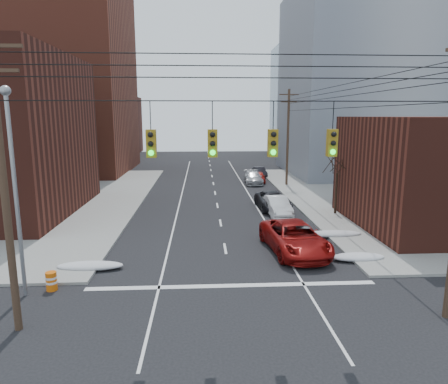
{
  "coord_description": "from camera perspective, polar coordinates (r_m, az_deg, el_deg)",
  "views": [
    {
      "loc": [
        -1.41,
        -11.51,
        8.09
      ],
      "look_at": [
        0.09,
        14.93,
        3.0
      ],
      "focal_mm": 32.0,
      "sensor_mm": 36.0,
      "label": 1
    }
  ],
  "objects": [
    {
      "name": "lot_car_c",
      "position": [
        37.7,
        -26.91,
        -1.5
      ],
      "size": [
        4.57,
        2.61,
        1.25
      ],
      "primitive_type": "imported",
      "rotation": [
        0.0,
        0.0,
        1.36
      ],
      "color": "black",
      "rests_on": "sidewalk_nw"
    },
    {
      "name": "lot_car_d",
      "position": [
        42.06,
        -26.65,
        -0.27
      ],
      "size": [
        4.09,
        2.86,
        1.29
      ],
      "primitive_type": "imported",
      "rotation": [
        0.0,
        0.0,
        1.18
      ],
      "color": "#A7A8AC",
      "rests_on": "sidewalk_nw"
    },
    {
      "name": "building_glass",
      "position": [
        85.42,
        14.4,
        12.51
      ],
      "size": [
        20.0,
        18.0,
        22.0
      ],
      "primitive_type": "cube",
      "color": "gray",
      "rests_on": "ground"
    },
    {
      "name": "traffic_signals",
      "position": [
        14.58,
        2.69,
        7.24
      ],
      "size": [
        17.0,
        0.42,
        2.02
      ],
      "color": "black",
      "rests_on": "ground"
    },
    {
      "name": "parked_car_f",
      "position": [
        53.99,
        5.1,
        2.89
      ],
      "size": [
        1.7,
        3.9,
        1.25
      ],
      "primitive_type": "imported",
      "rotation": [
        0.0,
        0.0,
        0.1
      ],
      "color": "black",
      "rests_on": "ground"
    },
    {
      "name": "parked_car_c",
      "position": [
        35.11,
        7.01,
        -1.27
      ],
      "size": [
        2.77,
        5.52,
        1.5
      ],
      "primitive_type": "imported",
      "rotation": [
        0.0,
        0.0,
        0.05
      ],
      "color": "black",
      "rests_on": "ground"
    },
    {
      "name": "building_brick_far",
      "position": [
        89.0,
        -19.54,
        8.92
      ],
      "size": [
        22.0,
        18.0,
        12.0
      ],
      "primitive_type": "cube",
      "color": "#4C1F16",
      "rests_on": "ground"
    },
    {
      "name": "parked_car_b",
      "position": [
        33.16,
        7.62,
        -1.98
      ],
      "size": [
        1.86,
        4.71,
        1.53
      ],
      "primitive_type": "imported",
      "rotation": [
        0.0,
        0.0,
        0.05
      ],
      "color": "white",
      "rests_on": "ground"
    },
    {
      "name": "lot_car_b",
      "position": [
        42.73,
        -23.03,
        0.35
      ],
      "size": [
        5.94,
        3.66,
        1.54
      ],
      "primitive_type": "imported",
      "rotation": [
        0.0,
        0.0,
        1.78
      ],
      "color": "#B9BABE",
      "rests_on": "sidewalk_nw"
    },
    {
      "name": "utility_pole_left",
      "position": [
        16.31,
        -29.0,
        1.38
      ],
      "size": [
        2.2,
        0.28,
        11.0
      ],
      "color": "#473323",
      "rests_on": "ground"
    },
    {
      "name": "utility_pole_far",
      "position": [
        46.63,
        9.11,
        7.91
      ],
      "size": [
        2.2,
        0.28,
        11.0
      ],
      "color": "#473323",
      "rests_on": "ground"
    },
    {
      "name": "building_brick_tall",
      "position": [
        64.02,
        -24.94,
        16.11
      ],
      "size": [
        24.0,
        20.0,
        30.0
      ],
      "primitive_type": "cube",
      "color": "brown",
      "rests_on": "ground"
    },
    {
      "name": "snow_east_far",
      "position": [
        28.11,
        15.23,
        -5.79
      ],
      "size": [
        4.0,
        1.08,
        0.42
      ],
      "primitive_type": "ellipsoid",
      "color": "silver",
      "rests_on": "ground"
    },
    {
      "name": "parked_car_d",
      "position": [
        48.07,
        4.21,
        2.05
      ],
      "size": [
        2.16,
        5.07,
        1.46
      ],
      "primitive_type": "imported",
      "rotation": [
        0.0,
        0.0,
        -0.02
      ],
      "color": "#9FA0A4",
      "rests_on": "ground"
    },
    {
      "name": "parked_car_a",
      "position": [
        25.67,
        10.95,
        -5.98
      ],
      "size": [
        2.01,
        4.42,
        1.47
      ],
      "primitive_type": "imported",
      "rotation": [
        0.0,
        0.0,
        -0.07
      ],
      "color": "#A3A2A7",
      "rests_on": "ground"
    },
    {
      "name": "building_office",
      "position": [
        60.4,
        20.22,
        14.42
      ],
      "size": [
        22.0,
        20.0,
        25.0
      ],
      "primitive_type": "cube",
      "color": "gray",
      "rests_on": "ground"
    },
    {
      "name": "bare_tree",
      "position": [
        33.86,
        15.74,
        0.66
      ],
      "size": [
        2.09,
        2.2,
        4.93
      ],
      "color": "black",
      "rests_on": "ground"
    },
    {
      "name": "red_pickup",
      "position": [
        24.39,
        10.04,
        -6.44
      ],
      "size": [
        3.65,
        6.74,
        1.8
      ],
      "primitive_type": "imported",
      "rotation": [
        0.0,
        0.0,
        0.11
      ],
      "color": "maroon",
      "rests_on": "ground"
    },
    {
      "name": "lot_car_a",
      "position": [
        36.81,
        -25.58,
        -1.55
      ],
      "size": [
        4.45,
        2.64,
        1.39
      ],
      "primitive_type": "imported",
      "rotation": [
        0.0,
        0.0,
        1.87
      ],
      "color": "silver",
      "rests_on": "sidewalk_nw"
    },
    {
      "name": "ground",
      "position": [
        14.14,
        3.34,
        -24.06
      ],
      "size": [
        160.0,
        160.0,
        0.0
      ],
      "primitive_type": "plane",
      "color": "black",
      "rests_on": "ground"
    },
    {
      "name": "construction_barrel",
      "position": [
        20.8,
        -23.43,
        -11.58
      ],
      "size": [
        0.64,
        0.64,
        0.9
      ],
      "rotation": [
        0.0,
        0.0,
        -0.29
      ],
      "color": "#DC5D0B",
      "rests_on": "ground"
    },
    {
      "name": "snow_nw",
      "position": [
        22.77,
        -18.58,
        -9.96
      ],
      "size": [
        3.5,
        1.08,
        0.42
      ],
      "primitive_type": "ellipsoid",
      "color": "silver",
      "rests_on": "ground"
    },
    {
      "name": "street_light",
      "position": [
        19.45,
        -27.82,
        2.08
      ],
      "size": [
        0.44,
        0.44,
        9.32
      ],
      "color": "gray",
      "rests_on": "ground"
    },
    {
      "name": "parked_car_e",
      "position": [
        49.17,
        4.96,
        2.15
      ],
      "size": [
        1.86,
        3.97,
        1.31
      ],
      "primitive_type": "imported",
      "rotation": [
        0.0,
        0.0,
        -0.08
      ],
      "color": "#9C150E",
      "rests_on": "ground"
    },
    {
      "name": "snow_ne",
      "position": [
        24.1,
        18.61,
        -8.8
      ],
      "size": [
        3.0,
        1.08,
        0.42
      ],
      "primitive_type": "ellipsoid",
      "color": "silver",
      "rests_on": "ground"
    }
  ]
}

